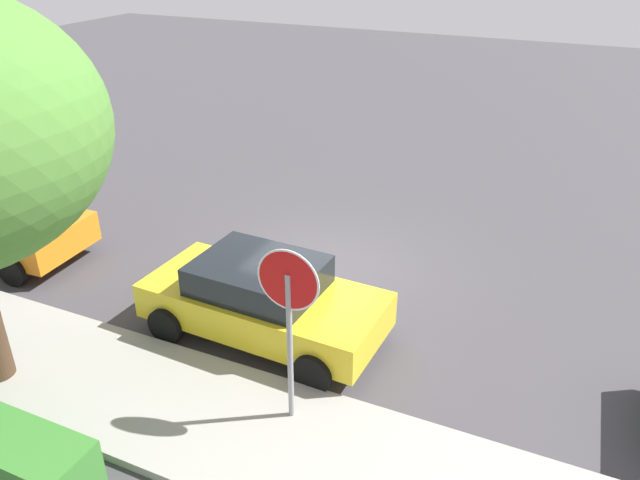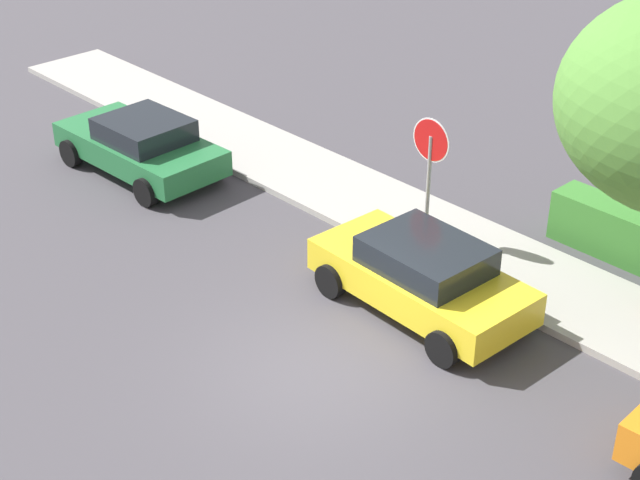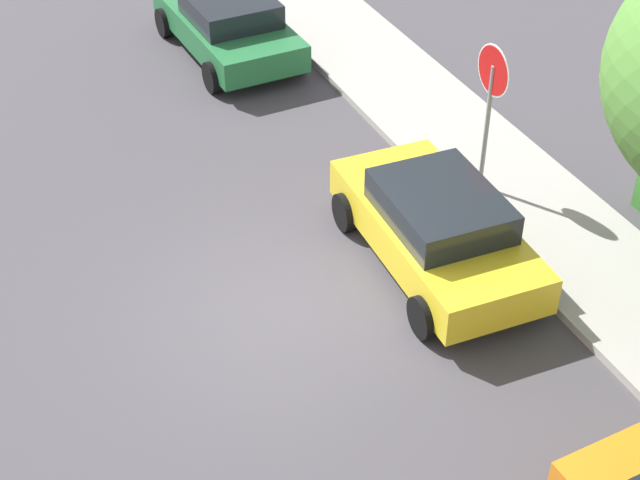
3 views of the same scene
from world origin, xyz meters
TOP-DOWN VIEW (x-y plane):
  - ground_plane at (0.00, 0.00)m, footprint 60.00×60.00m
  - sidewalk_curb at (0.00, 4.73)m, footprint 32.00×2.33m
  - stop_sign at (-1.45, 4.23)m, footprint 0.87×0.08m
  - parked_car_yellow at (-0.06, 2.53)m, footprint 4.12×2.14m

SIDE VIEW (x-z plane):
  - ground_plane at x=0.00m, z-range 0.00..0.00m
  - sidewalk_curb at x=0.00m, z-range 0.00..0.14m
  - parked_car_yellow at x=-0.06m, z-range 0.03..1.43m
  - stop_sign at x=-1.45m, z-range 0.55..3.33m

